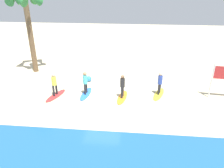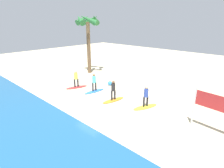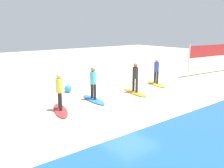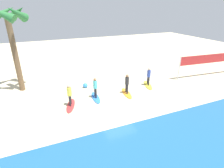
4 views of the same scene
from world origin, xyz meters
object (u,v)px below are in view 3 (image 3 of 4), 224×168
at_px(surfer_orange, 135,75).
at_px(surfboard_red, 60,110).
at_px(surfer_yellow, 156,69).
at_px(surfboard_orange, 135,92).
at_px(surfboard_yellow, 156,84).
at_px(surfer_red, 59,89).
at_px(beach_ball, 68,89).
at_px(surfer_blue, 93,81).
at_px(surfboard_blue, 94,100).

relative_size(surfer_orange, surfboard_red, 0.78).
relative_size(surfer_yellow, surfboard_orange, 0.78).
bearing_deg(surfboard_yellow, surfer_orange, -55.16).
height_order(surfer_yellow, surfboard_red, surfer_yellow).
bearing_deg(surfer_red, surfer_orange, -177.82).
bearing_deg(beach_ball, surfer_blue, 95.61).
distance_m(surfer_blue, beach_ball, 2.44).
distance_m(surfboard_orange, surfer_red, 4.85).
bearing_deg(beach_ball, surfer_red, 55.68).
relative_size(surfer_blue, beach_ball, 3.77).
height_order(surfer_blue, surfboard_red, surfer_blue).
relative_size(surfboard_orange, surfer_orange, 1.28).
height_order(surfboard_yellow, surfer_red, surfer_red).
xyz_separation_m(surfboard_orange, surfer_blue, (2.64, -0.29, 0.99)).
bearing_deg(surfer_yellow, surfboard_yellow, -165.96).
bearing_deg(surfboard_yellow, surfer_yellow, -57.14).
distance_m(surfer_blue, surfboard_red, 2.37).
height_order(surfer_red, beach_ball, surfer_red).
bearing_deg(beach_ball, surfboard_yellow, 161.62).
xyz_separation_m(surfer_orange, surfer_red, (4.75, 0.18, 0.00)).
xyz_separation_m(surfer_yellow, surfer_blue, (5.25, 0.46, 0.00)).
relative_size(surfboard_blue, surfer_red, 1.28).
distance_m(surfboard_orange, surfer_blue, 2.84).
bearing_deg(surfboard_orange, surfer_orange, 8.96).
relative_size(surfboard_red, surfer_red, 1.28).
bearing_deg(beach_ball, surfer_yellow, 161.62).
relative_size(surfboard_orange, surfer_red, 1.28).
xyz_separation_m(surfboard_blue, surfer_red, (2.10, 0.47, 0.99)).
distance_m(surfer_orange, surfer_red, 4.75).
bearing_deg(surfer_yellow, surfboard_orange, 16.01).
height_order(surfboard_blue, surfer_blue, surfer_blue).
relative_size(surfer_yellow, surfer_blue, 1.00).
xyz_separation_m(surfboard_blue, surfer_blue, (0.00, 0.00, 0.99)).
relative_size(surfboard_blue, surfboard_red, 1.00).
height_order(surfboard_red, beach_ball, beach_ball).
bearing_deg(beach_ball, surfboard_orange, 138.17).
bearing_deg(surfer_red, surfer_yellow, -172.80).
relative_size(surfer_orange, surfer_red, 1.00).
relative_size(surfer_yellow, surfer_red, 1.00).
height_order(surfboard_yellow, surfboard_red, same).
distance_m(surfboard_red, surfer_red, 0.99).
distance_m(surfer_orange, surfboard_red, 4.85).
bearing_deg(surfboard_blue, surfer_yellow, 101.04).
height_order(surfboard_blue, surfer_red, surfer_red).
bearing_deg(surfboard_blue, surfer_red, -71.48).
relative_size(surfboard_yellow, surfboard_orange, 1.00).
bearing_deg(surfer_red, surfboard_yellow, -172.80).
xyz_separation_m(surfer_blue, surfboard_red, (2.10, 0.47, -0.99)).
height_order(surfer_orange, surfer_red, same).
height_order(surfer_yellow, surfboard_orange, surfer_yellow).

